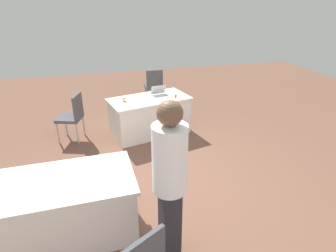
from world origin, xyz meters
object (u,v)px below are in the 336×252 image
(table_foreground, at_px, (150,116))
(table_mid_left, at_px, (61,209))
(chair_near_front, at_px, (73,115))
(laptop_silver, at_px, (160,94))
(person_attendee_standing, at_px, (170,178))
(chair_tucked_left, at_px, (154,85))
(scissors_red, at_px, (176,96))
(yarn_ball, at_px, (124,99))

(table_foreground, bearing_deg, table_mid_left, 57.85)
(table_mid_left, bearing_deg, chair_near_front, -91.19)
(chair_near_front, xyz_separation_m, laptop_silver, (-1.75, 0.01, 0.26))
(chair_near_front, relative_size, person_attendee_standing, 0.52)
(table_foreground, xyz_separation_m, chair_tucked_left, (-0.45, -1.63, 0.16))
(table_foreground, bearing_deg, chair_near_front, -2.89)
(scissors_red, bearing_deg, yarn_ball, -68.42)
(chair_near_front, bearing_deg, scissors_red, -74.02)
(chair_near_front, bearing_deg, yarn_ball, -79.25)
(table_foreground, xyz_separation_m, table_mid_left, (1.56, 2.47, 0.00))
(chair_near_front, height_order, person_attendee_standing, person_attendee_standing)
(table_foreground, bearing_deg, scissors_red, 178.12)
(yarn_ball, relative_size, scissors_red, 0.50)
(yarn_ball, bearing_deg, person_attendee_standing, 91.88)
(chair_tucked_left, distance_m, scissors_red, 1.67)
(table_mid_left, height_order, person_attendee_standing, person_attendee_standing)
(chair_near_front, bearing_deg, chair_tucked_left, -32.73)
(chair_tucked_left, height_order, person_attendee_standing, person_attendee_standing)
(chair_near_front, distance_m, person_attendee_standing, 3.38)
(scissors_red, bearing_deg, chair_tucked_left, -157.24)
(scissors_red, bearing_deg, chair_near_front, -73.41)
(table_mid_left, relative_size, scissors_red, 9.77)
(table_foreground, relative_size, scissors_red, 9.62)
(chair_tucked_left, height_order, yarn_ball, chair_tucked_left)
(table_mid_left, xyz_separation_m, chair_tucked_left, (-2.00, -4.11, 0.16))
(chair_near_front, relative_size, yarn_ball, 10.44)
(laptop_silver, bearing_deg, chair_near_front, -9.20)
(table_foreground, height_order, person_attendee_standing, person_attendee_standing)
(laptop_silver, bearing_deg, table_foreground, 6.26)
(person_attendee_standing, height_order, yarn_ball, person_attendee_standing)
(chair_tucked_left, distance_m, laptop_silver, 1.60)
(table_foreground, bearing_deg, chair_tucked_left, -105.25)
(chair_near_front, distance_m, laptop_silver, 1.76)
(chair_tucked_left, bearing_deg, yarn_ball, -117.61)
(table_mid_left, bearing_deg, table_foreground, -122.15)
(person_attendee_standing, bearing_deg, yarn_ball, -179.89)
(chair_near_front, relative_size, chair_tucked_left, 1.00)
(laptop_silver, relative_size, scissors_red, 1.99)
(table_foreground, xyz_separation_m, person_attendee_standing, (0.41, 3.08, 0.64))
(laptop_silver, bearing_deg, yarn_ball, 0.77)
(person_attendee_standing, xyz_separation_m, laptop_silver, (-0.65, -3.15, -0.22))
(chair_tucked_left, xyz_separation_m, yarn_ball, (0.95, 1.70, 0.27))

